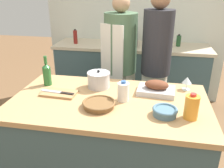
% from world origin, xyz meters
% --- Properties ---
extents(kitchen_island, '(1.54, 0.88, 0.88)m').
position_xyz_m(kitchen_island, '(0.00, 0.00, 0.44)').
color(kitchen_island, '#3D565B').
rests_on(kitchen_island, ground_plane).
extents(back_counter, '(2.15, 0.60, 0.92)m').
position_xyz_m(back_counter, '(0.00, 1.63, 0.46)').
color(back_counter, '#3D565B').
rests_on(back_counter, ground_plane).
extents(back_wall, '(2.65, 0.10, 2.55)m').
position_xyz_m(back_wall, '(0.00, 1.98, 1.27)').
color(back_wall, silver).
rests_on(back_wall, ground_plane).
extents(roasting_pan, '(0.32, 0.24, 0.11)m').
position_xyz_m(roasting_pan, '(0.36, 0.19, 0.92)').
color(roasting_pan, '#BCBCC1').
rests_on(roasting_pan, kitchen_island).
extents(wicker_basket, '(0.24, 0.24, 0.05)m').
position_xyz_m(wicker_basket, '(-0.05, -0.13, 0.90)').
color(wicker_basket, brown).
rests_on(wicker_basket, kitchen_island).
extents(cutting_board, '(0.29, 0.18, 0.02)m').
position_xyz_m(cutting_board, '(-0.42, 0.03, 0.88)').
color(cutting_board, '#AD7F51').
rests_on(cutting_board, kitchen_island).
extents(stock_pot, '(0.20, 0.20, 0.16)m').
position_xyz_m(stock_pot, '(-0.14, 0.23, 0.94)').
color(stock_pot, '#B7B7BC').
rests_on(stock_pot, kitchen_island).
extents(mixing_bowl, '(0.18, 0.18, 0.06)m').
position_xyz_m(mixing_bowl, '(0.42, -0.16, 0.91)').
color(mixing_bowl, slate).
rests_on(mixing_bowl, kitchen_island).
extents(juice_jug, '(0.09, 0.09, 0.18)m').
position_xyz_m(juice_jug, '(0.59, -0.17, 0.96)').
color(juice_jug, orange).
rests_on(juice_jug, kitchen_island).
extents(milk_jug, '(0.09, 0.09, 0.16)m').
position_xyz_m(milk_jug, '(0.11, 0.01, 0.95)').
color(milk_jug, white).
rests_on(milk_jug, kitchen_island).
extents(wine_bottle_green, '(0.07, 0.07, 0.27)m').
position_xyz_m(wine_bottle_green, '(-0.60, 0.20, 0.98)').
color(wine_bottle_green, '#28662D').
rests_on(wine_bottle_green, kitchen_island).
extents(wine_glass_left, '(0.08, 0.08, 0.11)m').
position_xyz_m(wine_glass_left, '(0.61, 0.32, 0.96)').
color(wine_glass_left, silver).
rests_on(wine_glass_left, kitchen_island).
extents(knife_chef, '(0.29, 0.06, 0.01)m').
position_xyz_m(knife_chef, '(-0.43, 0.02, 0.90)').
color(knife_chef, '#B7B7BC').
rests_on(knife_chef, cutting_board).
extents(stand_mixer, '(0.18, 0.14, 0.36)m').
position_xyz_m(stand_mixer, '(-0.00, 1.53, 1.07)').
color(stand_mixer, '#333842').
rests_on(stand_mixer, back_counter).
extents(condiment_bottle_tall, '(0.06, 0.06, 0.20)m').
position_xyz_m(condiment_bottle_tall, '(-0.80, 1.57, 1.02)').
color(condiment_bottle_tall, maroon).
rests_on(condiment_bottle_tall, back_counter).
extents(condiment_bottle_short, '(0.05, 0.05, 0.22)m').
position_xyz_m(condiment_bottle_short, '(0.01, 1.79, 1.02)').
color(condiment_bottle_short, '#332D28').
rests_on(condiment_bottle_short, back_counter).
extents(condiment_bottle_extra, '(0.06, 0.06, 0.16)m').
position_xyz_m(condiment_bottle_extra, '(0.63, 1.68, 0.99)').
color(condiment_bottle_extra, '#234C28').
rests_on(condiment_bottle_extra, back_counter).
extents(person_cook_aproned, '(0.38, 0.40, 1.62)m').
position_xyz_m(person_cook_aproned, '(-0.05, 0.93, 0.89)').
color(person_cook_aproned, beige).
rests_on(person_cook_aproned, ground_plane).
extents(person_cook_guest, '(0.31, 0.31, 1.67)m').
position_xyz_m(person_cook_guest, '(0.35, 0.86, 0.93)').
color(person_cook_guest, beige).
rests_on(person_cook_guest, ground_plane).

